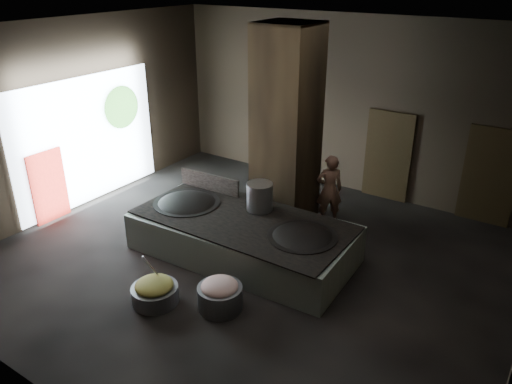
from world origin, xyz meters
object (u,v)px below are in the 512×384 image
Objects in this scene: stock_pot at (260,197)px; cook at (329,190)px; veg_basin at (155,294)px; hearth_platform at (243,238)px; wok_left at (187,206)px; meat_basin at (220,297)px; wok_right at (302,240)px.

cook is at bearing 65.27° from stock_pot.
stock_pot is 0.70× the size of veg_basin.
veg_basin is (-0.38, -2.20, -0.24)m from hearth_platform.
cook reaches higher than stock_pot.
cook is 2.00× the size of veg_basin.
veg_basin is (-0.43, -2.75, -0.98)m from stock_pot.
hearth_platform is 3.17× the size of wok_left.
veg_basin is at bearing -98.86° from stock_pot.
meat_basin reaches higher than veg_basin.
hearth_platform reaches higher than veg_basin.
cook is (0.84, 2.26, 0.45)m from hearth_platform.
wok_right is 1.67× the size of meat_basin.
stock_pot is (-1.30, 0.50, 0.38)m from wok_right.
meat_basin is at bearing -69.97° from hearth_platform.
stock_pot is at bearing 106.17° from meat_basin.
veg_basin is at bearing -63.52° from wok_left.
veg_basin is at bearing -154.96° from meat_basin.
hearth_platform is 5.70× the size of meat_basin.
stock_pot is 0.74× the size of meat_basin.
meat_basin is (-0.65, -1.75, -0.53)m from wok_right.
stock_pot reaches higher than meat_basin.
stock_pot is (0.05, 0.55, 0.74)m from hearth_platform.
hearth_platform is at bearing 1.97° from wok_left.
meat_basin is (0.70, -1.70, -0.17)m from hearth_platform.
cook is 4.01m from meat_basin.
veg_basin is at bearing 35.96° from cook.
meat_basin is (0.65, -2.25, -0.91)m from stock_pot.
wok_left is 1.66m from stock_pot.
wok_right is 0.79× the size of cook.
cook is at bearing 103.09° from wok_right.
wok_right is 2.90m from veg_basin.
wok_right reaches higher than meat_basin.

